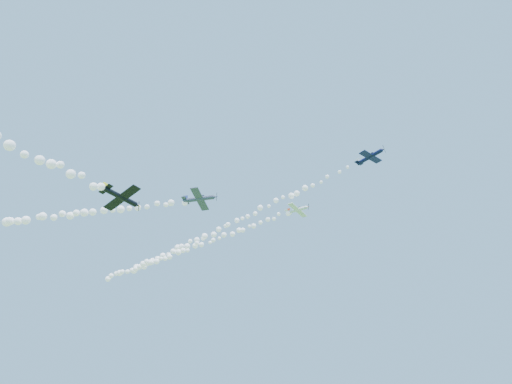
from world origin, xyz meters
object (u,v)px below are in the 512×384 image
Objects in this scene: plane_grey at (200,199)px; plane_black at (122,197)px; plane_white at (297,210)px; plane_navy at (370,157)px.

plane_black is at bearing -118.46° from plane_grey.
plane_grey is 0.99× the size of plane_black.
plane_white is 0.77× the size of plane_black.
plane_navy reaches higher than plane_white.
plane_white is at bearing 175.12° from plane_navy.
plane_grey is at bearing -125.24° from plane_white.
plane_navy is 0.86× the size of plane_grey.
plane_white is 0.91× the size of plane_navy.
plane_grey is at bearing -1.63° from plane_black.
plane_grey is at bearing -149.97° from plane_navy.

